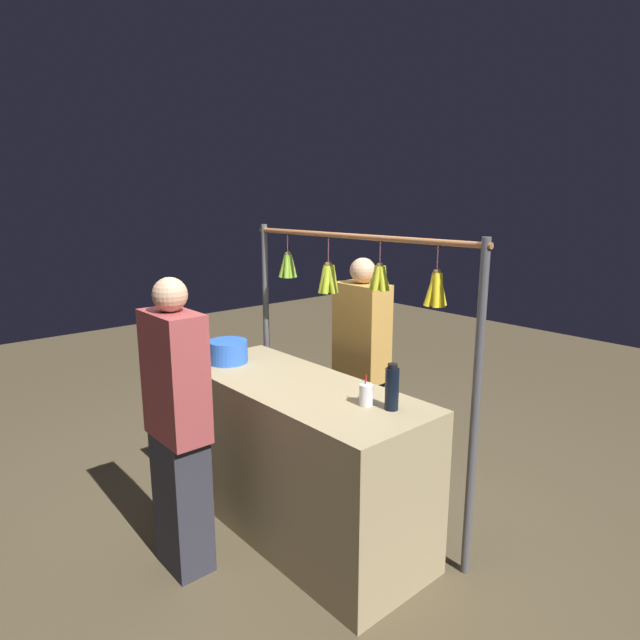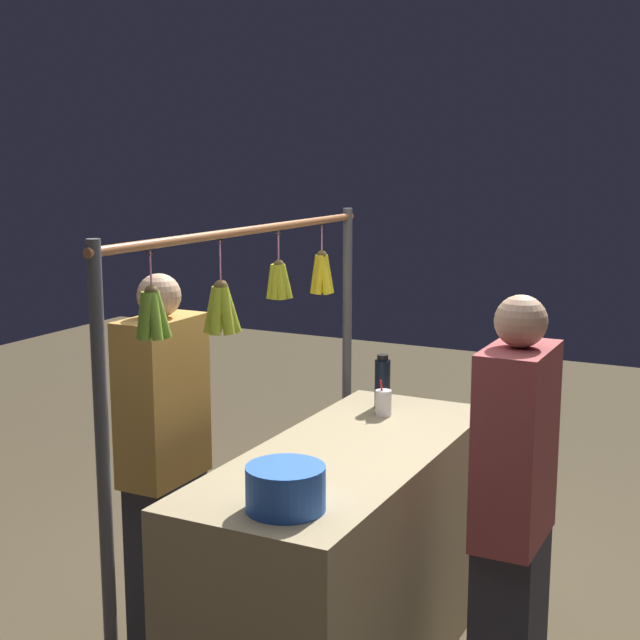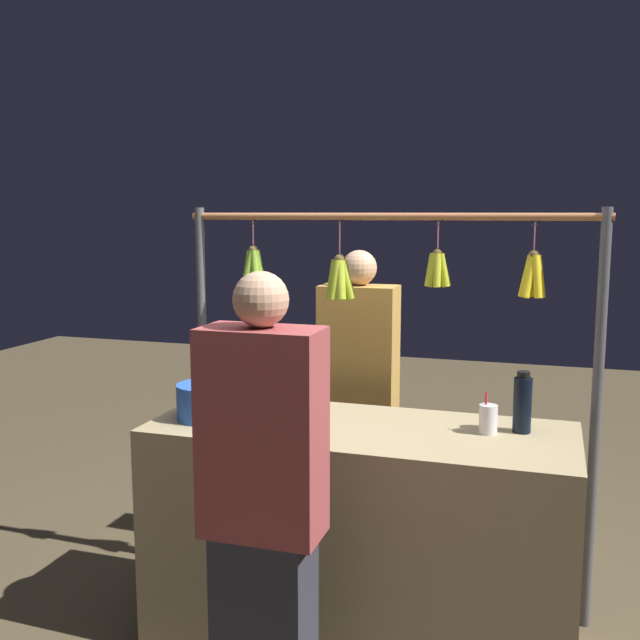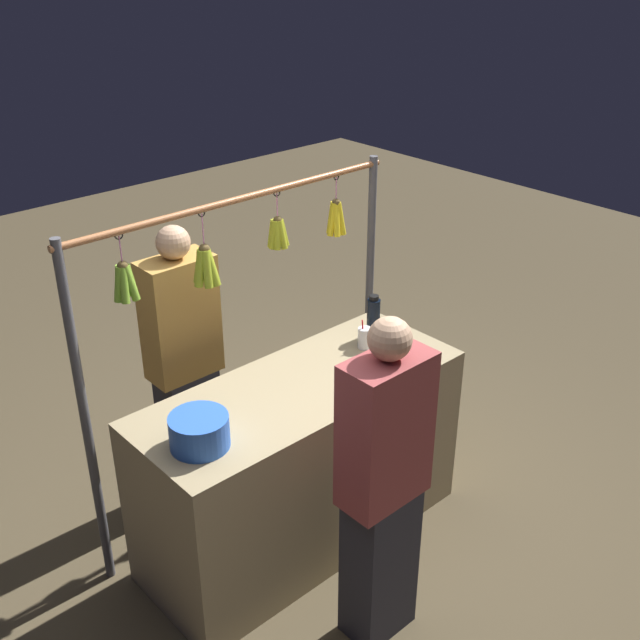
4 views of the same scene
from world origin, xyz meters
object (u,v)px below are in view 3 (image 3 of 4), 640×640
object	(u,v)px
water_bottle	(522,404)
vendor_person	(358,411)
customer_person	(263,524)
blue_bucket	(208,401)
drink_cup	(488,419)

from	to	relation	value
water_bottle	vendor_person	world-z (taller)	vendor_person
water_bottle	customer_person	xyz separation A→B (m)	(0.75, 0.79, -0.25)
blue_bucket	drink_cup	distance (m)	1.12
drink_cup	vendor_person	xyz separation A→B (m)	(0.68, -0.66, -0.20)
blue_bucket	customer_person	distance (m)	0.80
water_bottle	blue_bucket	world-z (taller)	water_bottle
water_bottle	drink_cup	size ratio (longest dim) A/B	1.50
drink_cup	customer_person	size ratio (longest dim) A/B	0.10
blue_bucket	drink_cup	xyz separation A→B (m)	(-1.11, -0.13, -0.02)
blue_bucket	vendor_person	distance (m)	0.92
water_bottle	blue_bucket	size ratio (longest dim) A/B	0.94
drink_cup	customer_person	xyz separation A→B (m)	(0.63, 0.74, -0.19)
vendor_person	customer_person	world-z (taller)	customer_person
blue_bucket	vendor_person	world-z (taller)	vendor_person
customer_person	drink_cup	bearing A→B (deg)	-130.40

